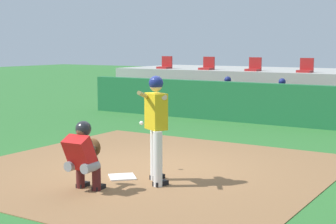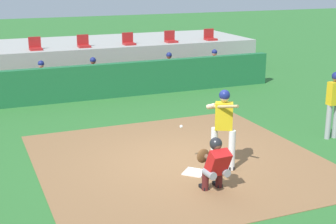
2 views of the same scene
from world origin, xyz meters
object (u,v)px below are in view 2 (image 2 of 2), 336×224
stadium_seat_3 (84,44)px  stadium_seat_6 (210,37)px  catcher_crouched (215,162)px  on_deck_batter (334,101)px  dugout_player_2 (170,69)px  stadium_seat_4 (129,41)px  dugout_player_1 (94,75)px  stadium_seat_2 (35,46)px  stadium_seat_5 (171,39)px  home_plate (194,172)px  dugout_player_0 (43,79)px  dugout_player_3 (216,65)px  batter_at_plate (223,124)px

stadium_seat_3 → stadium_seat_6: bearing=0.0°
catcher_crouched → on_deck_batter: size_ratio=1.11×
dugout_player_2 → stadium_seat_3: (-2.85, 2.03, 0.86)m
on_deck_batter → stadium_seat_4: (-2.51, 9.41, 0.51)m
on_deck_batter → dugout_player_1: 8.64m
stadium_seat_6 → stadium_seat_2: bearing=180.0°
stadium_seat_5 → home_plate: bearing=-110.0°
dugout_player_0 → dugout_player_2: (4.81, 0.00, 0.00)m
dugout_player_1 → dugout_player_3: bearing=0.0°
batter_at_plate → dugout_player_2: (2.16, 8.12, -0.36)m
home_plate → batter_at_plate: batter_at_plate is taller
dugout_player_0 → stadium_seat_3: size_ratio=2.71×
dugout_player_1 → dugout_player_2: 2.97m
catcher_crouched → stadium_seat_2: size_ratio=4.12×
stadium_seat_2 → stadium_seat_3: (1.86, 0.00, 0.00)m
batter_at_plate → stadium_seat_3: 10.19m
dugout_player_1 → stadium_seat_2: (-1.74, 2.03, 0.86)m
on_deck_batter → dugout_player_3: 7.39m
batter_at_plate → dugout_player_0: size_ratio=1.39×
stadium_seat_3 → stadium_seat_4: 1.86m
stadium_seat_2 → stadium_seat_4: bearing=0.0°
home_plate → on_deck_batter: size_ratio=0.25×
dugout_player_2 → dugout_player_3: bearing=0.0°
home_plate → stadium_seat_3: size_ratio=0.92×
dugout_player_1 → dugout_player_3: (4.93, 0.00, 0.00)m
dugout_player_1 → dugout_player_3: size_ratio=1.00×
on_deck_batter → dugout_player_1: size_ratio=1.37×
batter_at_plate → stadium_seat_3: (-0.69, 10.16, 0.50)m
home_plate → stadium_seat_3: (0.00, 10.18, 1.51)m
stadium_seat_2 → stadium_seat_5: (5.57, 0.00, 0.00)m
dugout_player_2 → catcher_crouched: bearing=-107.5°
home_plate → stadium_seat_3: bearing=90.0°
stadium_seat_6 → stadium_seat_3: bearing=180.0°
catcher_crouched → stadium_seat_5: bearing=71.5°
batter_at_plate → stadium_seat_4: (1.17, 10.16, 0.50)m
batter_at_plate → stadium_seat_6: stadium_seat_6 is taller
catcher_crouched → stadium_seat_6: size_ratio=4.12×
batter_at_plate → stadium_seat_5: 10.61m
stadium_seat_3 → dugout_player_1: bearing=-93.4°
dugout_player_2 → dugout_player_3: (1.96, 0.00, 0.00)m
catcher_crouched → dugout_player_0: bearing=102.0°
stadium_seat_5 → stadium_seat_4: bearing=180.0°
dugout_player_3 → stadium_seat_2: (-6.66, 2.03, 0.86)m
dugout_player_0 → dugout_player_3: 6.76m
dugout_player_1 → dugout_player_3: 4.93m
on_deck_batter → dugout_player_3: on_deck_batter is taller
dugout_player_1 → dugout_player_0: bearing=180.0°
dugout_player_2 → stadium_seat_2: size_ratio=2.71×
dugout_player_0 → stadium_seat_4: stadium_seat_4 is taller
on_deck_batter → home_plate: bearing=-170.0°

